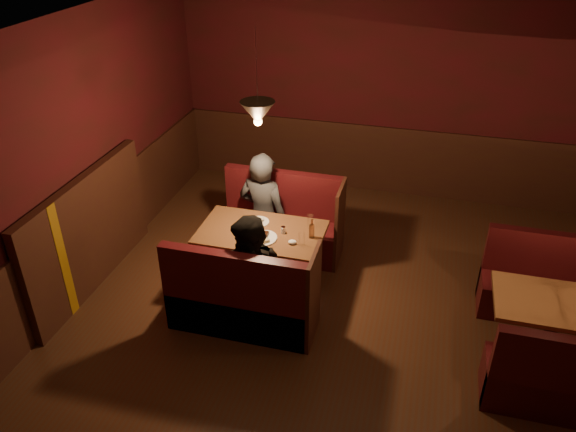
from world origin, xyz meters
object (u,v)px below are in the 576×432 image
(second_table, at_px, (555,317))
(second_bench_near, at_px, (564,387))
(main_bench_far, at_px, (283,227))
(diner_b, at_px, (253,260))
(main_table, at_px, (263,244))
(diner_a, at_px, (263,192))
(main_bench_near, at_px, (242,304))
(second_bench_far, at_px, (544,290))

(second_table, distance_m, second_bench_near, 0.71)
(main_bench_far, distance_m, diner_b, 1.49)
(main_table, distance_m, main_bench_far, 0.80)
(main_bench_far, relative_size, diner_a, 0.88)
(main_table, bearing_deg, diner_b, -80.88)
(main_bench_near, relative_size, second_table, 1.29)
(second_table, bearing_deg, diner_a, 161.87)
(main_bench_far, xyz_separation_m, diner_b, (0.09, -1.41, 0.47))
(diner_a, bearing_deg, main_bench_far, -146.10)
(main_bench_far, height_order, second_bench_near, main_bench_far)
(main_table, bearing_deg, second_bench_far, 6.06)
(second_table, xyz_separation_m, second_bench_far, (0.03, 0.68, -0.19))
(main_table, height_order, diner_b, diner_b)
(second_table, relative_size, second_bench_far, 0.90)
(main_table, relative_size, second_bench_far, 1.06)
(main_table, height_order, main_bench_near, main_bench_near)
(main_table, bearing_deg, main_bench_far, 88.92)
(diner_a, bearing_deg, second_table, 170.35)
(main_bench_near, bearing_deg, main_table, 91.08)
(diner_b, bearing_deg, main_bench_near, -121.42)
(main_table, height_order, main_bench_far, main_bench_far)
(main_bench_near, height_order, diner_a, diner_a)
(main_bench_far, height_order, second_table, main_bench_far)
(second_bench_near, distance_m, diner_a, 3.64)
(main_bench_far, distance_m, second_bench_far, 2.99)
(main_bench_far, xyz_separation_m, second_bench_near, (2.95, -1.81, -0.03))
(second_table, bearing_deg, second_bench_far, 87.80)
(main_bench_near, relative_size, second_bench_near, 1.17)
(main_bench_far, height_order, diner_b, diner_b)
(second_bench_near, bearing_deg, main_table, 160.47)
(main_table, distance_m, second_bench_near, 3.16)
(second_bench_far, bearing_deg, diner_b, -161.39)
(second_bench_far, distance_m, diner_b, 3.06)
(second_bench_near, relative_size, diner_a, 0.76)
(main_table, bearing_deg, second_bench_near, -19.53)
(main_bench_far, relative_size, second_bench_far, 1.17)
(main_bench_near, relative_size, diner_a, 0.88)
(second_bench_far, xyz_separation_m, second_bench_near, (0.00, -1.37, 0.00))
(main_table, distance_m, diner_a, 0.74)
(second_bench_near, bearing_deg, second_bench_far, 90.00)
(second_table, height_order, diner_a, diner_a)
(diner_b, bearing_deg, main_bench_far, 100.94)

